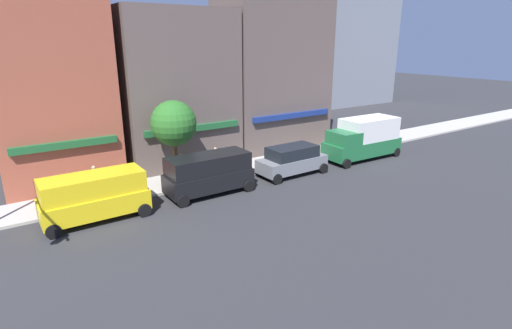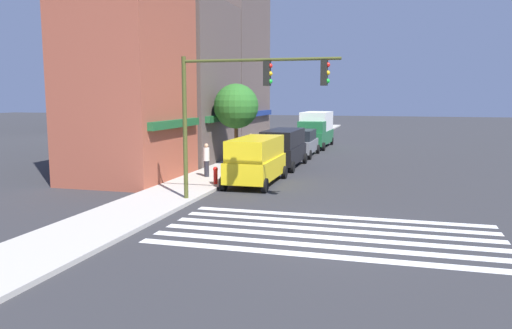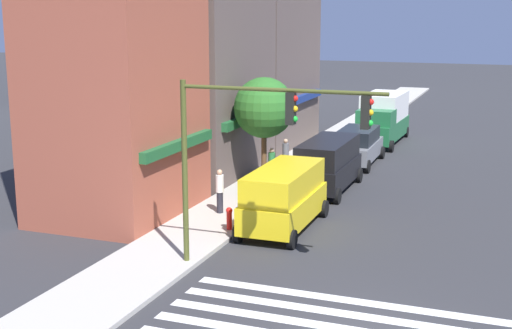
{
  "view_description": "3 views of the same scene",
  "coord_description": "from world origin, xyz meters",
  "px_view_note": "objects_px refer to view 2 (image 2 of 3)",
  "views": [
    {
      "loc": [
        4.55,
        -14.79,
        8.54
      ],
      "look_at": [
        17.69,
        4.7,
        1.2
      ],
      "focal_mm": 28.0,
      "sensor_mm": 36.0,
      "label": 1
    },
    {
      "loc": [
        -15.64,
        -1.96,
        4.38
      ],
      "look_at": [
        8.14,
        4.7,
        1.0
      ],
      "focal_mm": 35.0,
      "sensor_mm": 36.0,
      "label": 2
    },
    {
      "loc": [
        -16.31,
        -3.44,
        8.03
      ],
      "look_at": [
        3.35,
        4.0,
        3.5
      ],
      "focal_mm": 50.0,
      "sensor_mm": 36.0,
      "label": 3
    }
  ],
  "objects_px": {
    "pedestrian_green_top": "(242,150)",
    "street_tree": "(236,106)",
    "van_black": "(283,147)",
    "pedestrian_white_shirt": "(206,159)",
    "pedestrian_grey_coat": "(251,146)",
    "fire_hydrant": "(216,174)",
    "van_yellow": "(256,159)",
    "traffic_signal": "(241,95)",
    "suv_grey": "(301,142)",
    "box_truck_green": "(316,129)"
  },
  "relations": [
    {
      "from": "van_yellow",
      "to": "pedestrian_grey_coat",
      "type": "bearing_deg",
      "value": 17.43
    },
    {
      "from": "suv_grey",
      "to": "fire_hydrant",
      "type": "distance_m",
      "value": 13.77
    },
    {
      "from": "traffic_signal",
      "to": "van_yellow",
      "type": "distance_m",
      "value": 5.77
    },
    {
      "from": "van_yellow",
      "to": "pedestrian_grey_coat",
      "type": "relative_size",
      "value": 2.84
    },
    {
      "from": "van_yellow",
      "to": "pedestrian_green_top",
      "type": "relative_size",
      "value": 2.84
    },
    {
      "from": "pedestrian_white_shirt",
      "to": "pedestrian_grey_coat",
      "type": "distance_m",
      "value": 7.48
    },
    {
      "from": "pedestrian_white_shirt",
      "to": "box_truck_green",
      "type": "bearing_deg",
      "value": -31.64
    },
    {
      "from": "fire_hydrant",
      "to": "suv_grey",
      "type": "bearing_deg",
      "value": -7.09
    },
    {
      "from": "pedestrian_grey_coat",
      "to": "pedestrian_white_shirt",
      "type": "bearing_deg",
      "value": -173.6
    },
    {
      "from": "traffic_signal",
      "to": "street_tree",
      "type": "height_order",
      "value": "traffic_signal"
    },
    {
      "from": "traffic_signal",
      "to": "van_yellow",
      "type": "relative_size",
      "value": 1.28
    },
    {
      "from": "pedestrian_white_shirt",
      "to": "fire_hydrant",
      "type": "xyz_separation_m",
      "value": [
        -1.93,
        -1.21,
        -0.46
      ]
    },
    {
      "from": "traffic_signal",
      "to": "box_truck_green",
      "type": "height_order",
      "value": "traffic_signal"
    },
    {
      "from": "street_tree",
      "to": "pedestrian_green_top",
      "type": "bearing_deg",
      "value": -59.48
    },
    {
      "from": "traffic_signal",
      "to": "fire_hydrant",
      "type": "xyz_separation_m",
      "value": [
        3.55,
        2.41,
        -3.8
      ]
    },
    {
      "from": "pedestrian_white_shirt",
      "to": "street_tree",
      "type": "bearing_deg",
      "value": -24.06
    },
    {
      "from": "traffic_signal",
      "to": "pedestrian_green_top",
      "type": "bearing_deg",
      "value": 17.01
    },
    {
      "from": "van_black",
      "to": "fire_hydrant",
      "type": "distance_m",
      "value": 7.74
    },
    {
      "from": "van_black",
      "to": "fire_hydrant",
      "type": "height_order",
      "value": "van_black"
    },
    {
      "from": "pedestrian_green_top",
      "to": "pedestrian_grey_coat",
      "type": "xyz_separation_m",
      "value": [
        2.5,
        0.16,
        0.0
      ]
    },
    {
      "from": "suv_grey",
      "to": "pedestrian_white_shirt",
      "type": "xyz_separation_m",
      "value": [
        -11.74,
        2.91,
        0.04
      ]
    },
    {
      "from": "pedestrian_white_shirt",
      "to": "pedestrian_grey_coat",
      "type": "bearing_deg",
      "value": -24.73
    },
    {
      "from": "van_black",
      "to": "street_tree",
      "type": "bearing_deg",
      "value": 106.14
    },
    {
      "from": "van_yellow",
      "to": "traffic_signal",
      "type": "bearing_deg",
      "value": -172.09
    },
    {
      "from": "suv_grey",
      "to": "fire_hydrant",
      "type": "relative_size",
      "value": 5.62
    },
    {
      "from": "van_yellow",
      "to": "van_black",
      "type": "xyz_separation_m",
      "value": [
        6.28,
        0.0,
        0.0
      ]
    },
    {
      "from": "pedestrian_green_top",
      "to": "street_tree",
      "type": "relative_size",
      "value": 0.35
    },
    {
      "from": "traffic_signal",
      "to": "box_truck_green",
      "type": "distance_m",
      "value": 24.17
    },
    {
      "from": "pedestrian_grey_coat",
      "to": "van_yellow",
      "type": "bearing_deg",
      "value": -153.58
    },
    {
      "from": "pedestrian_grey_coat",
      "to": "fire_hydrant",
      "type": "bearing_deg",
      "value": -165.81
    },
    {
      "from": "van_black",
      "to": "box_truck_green",
      "type": "bearing_deg",
      "value": 0.13
    },
    {
      "from": "pedestrian_grey_coat",
      "to": "pedestrian_green_top",
      "type": "bearing_deg",
      "value": -167.83
    },
    {
      "from": "suv_grey",
      "to": "pedestrian_grey_coat",
      "type": "xyz_separation_m",
      "value": [
        -4.26,
        2.65,
        0.04
      ]
    },
    {
      "from": "traffic_signal",
      "to": "fire_hydrant",
      "type": "relative_size",
      "value": 7.63
    },
    {
      "from": "traffic_signal",
      "to": "street_tree",
      "type": "distance_m",
      "value": 10.87
    },
    {
      "from": "pedestrian_green_top",
      "to": "pedestrian_white_shirt",
      "type": "distance_m",
      "value": 4.99
    },
    {
      "from": "suv_grey",
      "to": "box_truck_green",
      "type": "height_order",
      "value": "box_truck_green"
    },
    {
      "from": "van_black",
      "to": "pedestrian_green_top",
      "type": "distance_m",
      "value": 2.57
    },
    {
      "from": "pedestrian_white_shirt",
      "to": "fire_hydrant",
      "type": "distance_m",
      "value": 2.32
    },
    {
      "from": "street_tree",
      "to": "pedestrian_white_shirt",
      "type": "bearing_deg",
      "value": 178.63
    },
    {
      "from": "traffic_signal",
      "to": "van_yellow",
      "type": "height_order",
      "value": "traffic_signal"
    },
    {
      "from": "traffic_signal",
      "to": "van_yellow",
      "type": "xyz_separation_m",
      "value": [
        4.79,
        0.71,
        -3.13
      ]
    },
    {
      "from": "pedestrian_white_shirt",
      "to": "pedestrian_grey_coat",
      "type": "height_order",
      "value": "same"
    },
    {
      "from": "box_truck_green",
      "to": "street_tree",
      "type": "distance_m",
      "value": 14.17
    },
    {
      "from": "van_black",
      "to": "pedestrian_white_shirt",
      "type": "relative_size",
      "value": 2.83
    },
    {
      "from": "pedestrian_green_top",
      "to": "pedestrian_grey_coat",
      "type": "height_order",
      "value": "same"
    },
    {
      "from": "van_yellow",
      "to": "fire_hydrant",
      "type": "bearing_deg",
      "value": 125.55
    },
    {
      "from": "suv_grey",
      "to": "pedestrian_green_top",
      "type": "xyz_separation_m",
      "value": [
        -6.76,
        2.49,
        0.04
      ]
    },
    {
      "from": "van_black",
      "to": "fire_hydrant",
      "type": "relative_size",
      "value": 5.94
    },
    {
      "from": "pedestrian_grey_coat",
      "to": "street_tree",
      "type": "xyz_separation_m",
      "value": [
        -2.68,
        0.15,
        2.7
      ]
    }
  ]
}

